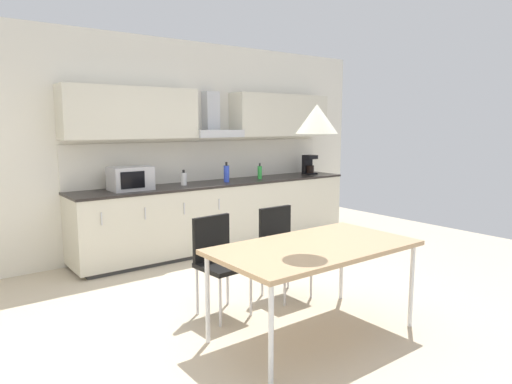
% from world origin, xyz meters
% --- Properties ---
extents(ground_plane, '(8.81, 7.29, 0.02)m').
position_xyz_m(ground_plane, '(0.00, 0.00, -0.01)').
color(ground_plane, beige).
extents(wall_back, '(7.05, 0.10, 2.78)m').
position_xyz_m(wall_back, '(0.00, 2.48, 1.39)').
color(wall_back, silver).
rests_on(wall_back, ground_plane).
extents(kitchen_counter, '(4.03, 0.67, 0.90)m').
position_xyz_m(kitchen_counter, '(0.80, 2.11, 0.45)').
color(kitchen_counter, '#333333').
rests_on(kitchen_counter, ground_plane).
extents(backsplash_tile, '(4.01, 0.02, 0.54)m').
position_xyz_m(backsplash_tile, '(0.80, 2.42, 1.18)').
color(backsplash_tile, silver).
rests_on(backsplash_tile, kitchen_counter).
extents(upper_wall_cabinets, '(4.01, 0.40, 0.62)m').
position_xyz_m(upper_wall_cabinets, '(0.80, 2.26, 1.81)').
color(upper_wall_cabinets, beige).
extents(microwave, '(0.48, 0.35, 0.28)m').
position_xyz_m(microwave, '(-0.48, 2.10, 1.04)').
color(microwave, '#ADADB2').
rests_on(microwave, kitchen_counter).
extents(coffee_maker, '(0.18, 0.19, 0.30)m').
position_xyz_m(coffee_maker, '(2.46, 2.13, 1.05)').
color(coffee_maker, black).
rests_on(coffee_maker, kitchen_counter).
extents(bottle_blue, '(0.08, 0.08, 0.27)m').
position_xyz_m(bottle_blue, '(0.85, 2.05, 1.02)').
color(bottle_blue, blue).
rests_on(bottle_blue, kitchen_counter).
extents(bottle_white, '(0.08, 0.08, 0.20)m').
position_xyz_m(bottle_white, '(0.24, 2.12, 0.99)').
color(bottle_white, white).
rests_on(bottle_white, kitchen_counter).
extents(bottle_green, '(0.06, 0.06, 0.23)m').
position_xyz_m(bottle_green, '(1.44, 2.07, 1.00)').
color(bottle_green, green).
rests_on(bottle_green, kitchen_counter).
extents(dining_table, '(1.62, 0.89, 0.74)m').
position_xyz_m(dining_table, '(-0.07, -0.59, 0.70)').
color(dining_table, tan).
rests_on(dining_table, ground_plane).
extents(chair_far_right, '(0.40, 0.40, 0.87)m').
position_xyz_m(chair_far_right, '(0.29, 0.23, 0.53)').
color(chair_far_right, black).
rests_on(chair_far_right, ground_plane).
extents(chair_far_left, '(0.43, 0.43, 0.87)m').
position_xyz_m(chair_far_left, '(-0.44, 0.23, 0.53)').
color(chair_far_left, black).
rests_on(chair_far_left, ground_plane).
extents(pendant_lamp, '(0.32, 0.32, 0.22)m').
position_xyz_m(pendant_lamp, '(-0.07, -0.59, 1.72)').
color(pendant_lamp, silver).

